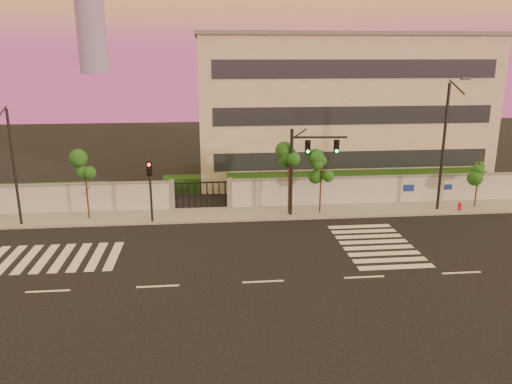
% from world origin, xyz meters
% --- Properties ---
extents(ground, '(120.00, 120.00, 0.00)m').
position_xyz_m(ground, '(0.00, 0.00, 0.00)').
color(ground, black).
rests_on(ground, ground).
extents(sidewalk, '(60.00, 3.00, 0.15)m').
position_xyz_m(sidewalk, '(0.00, 10.50, 0.07)').
color(sidewalk, gray).
rests_on(sidewalk, ground).
extents(perimeter_wall, '(60.00, 0.36, 2.20)m').
position_xyz_m(perimeter_wall, '(0.10, 12.00, 1.07)').
color(perimeter_wall, '#AAACB1').
rests_on(perimeter_wall, ground).
extents(hedge_row, '(41.00, 4.25, 1.80)m').
position_xyz_m(hedge_row, '(1.17, 14.74, 0.82)').
color(hedge_row, '#163810').
rests_on(hedge_row, ground).
extents(institutional_building, '(24.40, 12.40, 12.25)m').
position_xyz_m(institutional_building, '(9.00, 21.99, 6.16)').
color(institutional_building, '#BCB29F').
rests_on(institutional_building, ground).
extents(road_markings, '(57.00, 7.62, 0.02)m').
position_xyz_m(road_markings, '(-1.58, 3.76, 0.01)').
color(road_markings, silver).
rests_on(road_markings, ground).
extents(street_tree_c, '(1.42, 1.13, 4.51)m').
position_xyz_m(street_tree_c, '(-10.34, 10.43, 3.32)').
color(street_tree_c, '#382314').
rests_on(street_tree_c, ground).
extents(street_tree_d, '(1.56, 1.24, 4.64)m').
position_xyz_m(street_tree_d, '(2.95, 10.23, 3.41)').
color(street_tree_d, '#382314').
rests_on(street_tree_d, ground).
extents(street_tree_e, '(1.40, 1.12, 4.41)m').
position_xyz_m(street_tree_e, '(5.10, 10.19, 3.25)').
color(street_tree_e, '#382314').
rests_on(street_tree_e, ground).
extents(street_tree_f, '(1.35, 1.07, 3.94)m').
position_xyz_m(street_tree_f, '(16.31, 10.30, 2.90)').
color(street_tree_f, '#382314').
rests_on(street_tree_f, ground).
extents(traffic_signal_main, '(3.75, 0.48, 5.92)m').
position_xyz_m(traffic_signal_main, '(3.74, 9.80, 3.74)').
color(traffic_signal_main, black).
rests_on(traffic_signal_main, ground).
extents(traffic_signal_secondary, '(0.33, 0.33, 4.19)m').
position_xyz_m(traffic_signal_secondary, '(-6.14, 9.28, 2.66)').
color(traffic_signal_secondary, black).
rests_on(traffic_signal_secondary, ground).
extents(streetlight_west, '(0.47, 1.87, 7.79)m').
position_xyz_m(streetlight_west, '(-14.39, 9.44, 4.21)').
color(streetlight_west, black).
rests_on(streetlight_west, ground).
extents(streetlight_east, '(0.55, 2.21, 9.20)m').
position_xyz_m(streetlight_east, '(13.37, 9.77, 4.97)').
color(streetlight_east, black).
rests_on(streetlight_east, ground).
extents(fire_hydrant, '(0.28, 0.27, 0.72)m').
position_xyz_m(fire_hydrant, '(14.76, 9.49, 0.36)').
color(fire_hydrant, red).
rests_on(fire_hydrant, ground).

